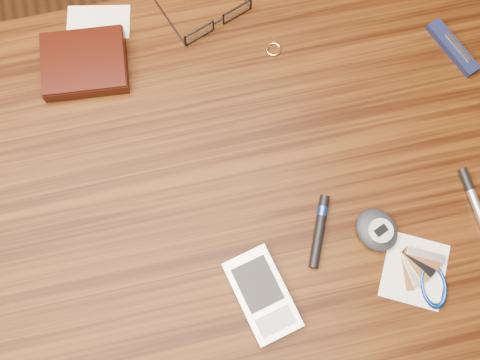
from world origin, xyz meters
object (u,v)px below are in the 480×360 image
at_px(wallet_and_card, 85,62).
at_px(notepad_keys, 424,276).
at_px(silver_pen, 479,211).
at_px(pda_phone, 262,295).
at_px(pedometer, 377,230).
at_px(desk, 195,225).
at_px(eyeglasses, 216,19).
at_px(pocket_knife, 453,48).

relative_size(wallet_and_card, notepad_keys, 1.36).
bearing_deg(wallet_and_card, silver_pen, -34.05).
bearing_deg(pda_phone, wallet_and_card, 115.13).
relative_size(pda_phone, pedometer, 1.68).
distance_m(pedometer, silver_pen, 0.15).
bearing_deg(silver_pen, desk, 167.41).
bearing_deg(pedometer, silver_pen, -1.55).
relative_size(eyeglasses, notepad_keys, 1.30).
height_order(wallet_and_card, pocket_knife, wallet_and_card).
height_order(desk, pocket_knife, pocket_knife).
height_order(wallet_and_card, eyeglasses, same).
bearing_deg(pda_phone, eyeglasses, 86.83).
xyz_separation_m(notepad_keys, silver_pen, (0.10, 0.07, 0.00)).
relative_size(pedometer, pocket_knife, 0.78).
relative_size(pda_phone, notepad_keys, 1.10).
bearing_deg(silver_pen, pocket_knife, 80.47).
bearing_deg(notepad_keys, pda_phone, 174.07).
distance_m(notepad_keys, silver_pen, 0.12).
height_order(desk, pedometer, pedometer).
xyz_separation_m(eyeglasses, pocket_knife, (0.34, -0.12, -0.01)).
distance_m(pedometer, notepad_keys, 0.09).
xyz_separation_m(wallet_and_card, eyeglasses, (0.20, 0.03, -0.00)).
bearing_deg(wallet_and_card, pocket_knife, -9.52).
distance_m(wallet_and_card, pocket_knife, 0.55).
bearing_deg(pedometer, notepad_keys, -57.74).
height_order(desk, notepad_keys, notepad_keys).
distance_m(eyeglasses, pda_phone, 0.41).
relative_size(wallet_and_card, pedometer, 2.09).
height_order(desk, silver_pen, silver_pen).
xyz_separation_m(desk, notepad_keys, (0.29, -0.16, 0.11)).
relative_size(desk, silver_pen, 6.65).
bearing_deg(pedometer, pocket_knife, 52.32).
bearing_deg(desk, eyeglasses, 71.02).
relative_size(eyeglasses, pedometer, 2.00).
height_order(eyeglasses, pocket_knife, eyeglasses).
xyz_separation_m(pda_phone, pedometer, (0.17, 0.05, 0.00)).
height_order(desk, pda_phone, pda_phone).
distance_m(pda_phone, notepad_keys, 0.22).
xyz_separation_m(wallet_and_card, pda_phone, (0.18, -0.38, -0.00)).
relative_size(pedometer, silver_pen, 0.52).
distance_m(wallet_and_card, pedometer, 0.48).
bearing_deg(desk, pocket_knife, 20.18).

